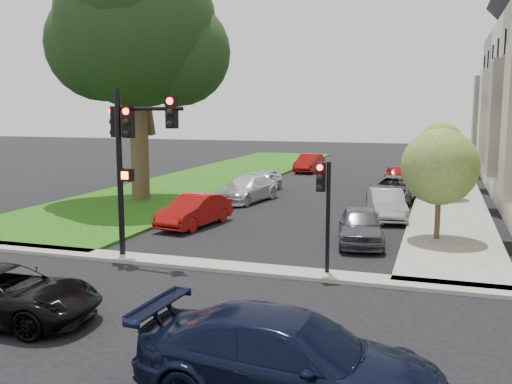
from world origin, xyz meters
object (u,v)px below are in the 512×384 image
(car_parked_6, at_px, (247,189))
(car_parked_5, at_px, (195,211))
(car_parked_2, at_px, (394,189))
(small_tree_b, at_px, (441,154))
(traffic_signal_secondary, at_px, (324,197))
(eucalyptus, at_px, (135,28))
(car_cross_far, at_px, (290,360))
(small_tree_c, at_px, (441,143))
(car_cross_near, at_px, (3,294))
(car_parked_0, at_px, (361,226))
(car_parked_3, at_px, (398,176))
(car_parked_1, at_px, (387,205))
(car_parked_9, at_px, (309,163))
(car_parked_7, at_px, (264,180))
(traffic_signal_main, at_px, (131,143))
(small_tree_a, at_px, (440,167))

(car_parked_6, bearing_deg, car_parked_5, -79.06)
(car_parked_2, bearing_deg, small_tree_b, 34.62)
(traffic_signal_secondary, xyz_separation_m, car_parked_6, (-6.63, 12.30, -1.71))
(eucalyptus, bearing_deg, car_cross_far, -54.23)
(small_tree_c, bearing_deg, car_cross_near, -108.69)
(car_parked_0, distance_m, car_parked_6, 10.62)
(car_parked_0, height_order, car_parked_3, car_parked_3)
(car_cross_far, relative_size, car_parked_1, 1.33)
(eucalyptus, relative_size, car_parked_2, 2.78)
(car_parked_1, height_order, car_parked_9, car_parked_9)
(car_parked_2, bearing_deg, car_parked_3, 97.75)
(car_parked_0, distance_m, car_parked_7, 13.92)
(car_parked_0, bearing_deg, car_parked_9, 97.52)
(traffic_signal_main, height_order, car_parked_1, traffic_signal_main)
(eucalyptus, bearing_deg, small_tree_c, 37.49)
(car_parked_2, bearing_deg, car_parked_0, -86.14)
(small_tree_b, height_order, small_tree_c, small_tree_c)
(small_tree_a, distance_m, car_parked_1, 4.97)
(eucalyptus, height_order, car_parked_1, eucalyptus)
(car_parked_3, bearing_deg, car_parked_2, -98.32)
(traffic_signal_main, height_order, car_parked_6, traffic_signal_main)
(traffic_signal_secondary, height_order, car_parked_3, traffic_signal_secondary)
(car_parked_5, bearing_deg, small_tree_b, 56.34)
(traffic_signal_main, distance_m, car_parked_1, 12.43)
(car_parked_1, bearing_deg, traffic_signal_secondary, -107.81)
(car_cross_far, height_order, car_parked_6, car_cross_far)
(car_parked_2, distance_m, car_parked_5, 12.01)
(car_cross_near, relative_size, car_parked_2, 0.97)
(traffic_signal_secondary, bearing_deg, small_tree_a, 60.63)
(car_cross_near, bearing_deg, car_parked_2, -24.22)
(small_tree_c, xyz_separation_m, traffic_signal_secondary, (-3.18, -22.43, -0.35))
(car_parked_5, distance_m, car_parked_7, 10.81)
(car_parked_3, relative_size, car_parked_5, 0.98)
(car_cross_far, bearing_deg, car_parked_1, 3.02)
(car_parked_0, height_order, car_parked_9, car_parked_9)
(traffic_signal_secondary, bearing_deg, car_parked_9, 103.57)
(car_parked_2, distance_m, car_parked_6, 7.91)
(car_parked_0, xyz_separation_m, car_parked_6, (-7.13, 7.87, -0.00))
(small_tree_a, bearing_deg, traffic_signal_secondary, -119.37)
(small_tree_b, distance_m, car_parked_1, 7.14)
(traffic_signal_secondary, bearing_deg, car_parked_1, 84.18)
(car_cross_near, height_order, car_parked_6, car_parked_6)
(car_parked_6, relative_size, car_parked_9, 1.09)
(car_cross_far, bearing_deg, car_parked_9, 15.32)
(small_tree_b, relative_size, car_parked_9, 0.87)
(small_tree_c, bearing_deg, car_parked_0, -98.47)
(traffic_signal_main, bearing_deg, car_parked_7, 91.84)
(small_tree_a, height_order, car_parked_3, small_tree_a)
(small_tree_a, relative_size, car_parked_5, 1.04)
(car_cross_near, distance_m, car_parked_9, 33.29)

